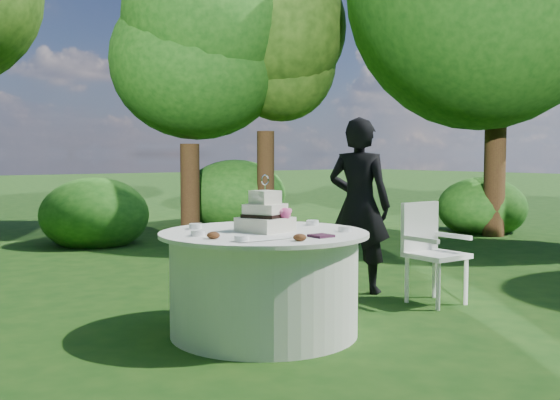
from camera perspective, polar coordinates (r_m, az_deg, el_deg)
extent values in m
plane|color=#14390F|center=(5.03, -1.40, -11.51)|extent=(80.00, 80.00, 0.00)
cube|color=#411C33|center=(4.57, 3.60, -3.13)|extent=(0.14, 0.14, 0.02)
ellipsoid|color=white|center=(4.39, -1.01, -3.45)|extent=(0.48, 0.07, 0.01)
imported|color=black|center=(6.41, 6.90, -0.46)|extent=(0.65, 0.74, 1.70)
cylinder|color=silver|center=(4.94, -1.41, -7.38)|extent=(1.40, 1.40, 0.74)
cylinder|color=white|center=(4.88, -1.41, -2.94)|extent=(1.56, 1.56, 0.03)
cube|color=beige|center=(4.90, -1.30, -2.16)|extent=(0.40, 0.40, 0.11)
cube|color=silver|center=(4.89, -1.30, -0.99)|extent=(0.34, 0.34, 0.11)
cube|color=silver|center=(4.88, -1.31, 0.18)|extent=(0.20, 0.20, 0.11)
cube|color=black|center=(4.89, -1.30, -1.40)|extent=(0.36, 0.36, 0.04)
sphere|color=#D94086|center=(4.85, 0.44, -1.21)|extent=(0.09, 0.09, 0.09)
cylinder|color=white|center=(4.87, -1.31, 1.06)|extent=(0.01, 0.01, 0.05)
torus|color=silver|center=(4.87, -1.31, 1.76)|extent=(0.08, 0.03, 0.08)
cube|color=white|center=(6.06, 13.48, -4.70)|extent=(0.46, 0.46, 0.04)
cube|color=white|center=(6.16, 12.08, -2.28)|extent=(0.45, 0.05, 0.45)
cylinder|color=silver|center=(5.84, 13.61, -7.31)|extent=(0.04, 0.04, 0.42)
cylinder|color=white|center=(6.12, 15.88, -6.84)|extent=(0.04, 0.04, 0.42)
cylinder|color=white|center=(6.09, 10.99, -6.82)|extent=(0.04, 0.04, 0.42)
cylinder|color=silver|center=(6.35, 13.29, -6.40)|extent=(0.04, 0.04, 0.42)
cube|color=silver|center=(5.88, 12.11, -3.37)|extent=(0.05, 0.41, 0.04)
cube|color=white|center=(6.20, 14.82, -3.03)|extent=(0.05, 0.41, 0.04)
cylinder|color=white|center=(5.53, 0.54, -1.76)|extent=(0.10, 0.10, 0.04)
cylinder|color=white|center=(5.10, -7.36, -2.28)|extent=(0.10, 0.10, 0.04)
cylinder|color=white|center=(4.65, -7.16, -2.88)|extent=(0.10, 0.10, 0.04)
cylinder|color=white|center=(4.89, 5.67, -2.53)|extent=(0.10, 0.10, 0.04)
cylinder|color=white|center=(4.33, -3.34, -3.37)|extent=(0.10, 0.10, 0.04)
cylinder|color=white|center=(5.33, 2.84, -1.98)|extent=(0.10, 0.10, 0.04)
ellipsoid|color=#562D16|center=(4.48, -5.83, -3.08)|extent=(0.09, 0.09, 0.05)
ellipsoid|color=#562D16|center=(4.35, 1.74, -3.27)|extent=(0.09, 0.09, 0.05)
ellipsoid|color=#562D16|center=(5.44, -0.81, -1.81)|extent=(0.09, 0.09, 0.05)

